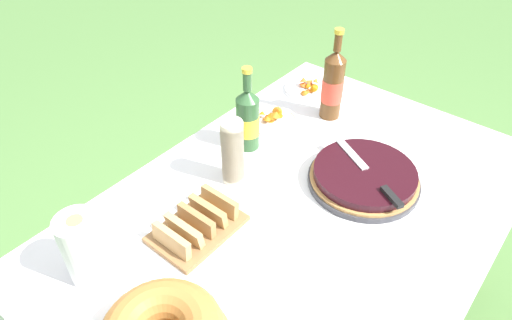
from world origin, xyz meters
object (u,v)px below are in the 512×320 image
(cider_bottle_green, at_px, (248,119))
(cider_bottle_amber, at_px, (333,85))
(bread_board, at_px, (197,225))
(berry_tart, at_px, (364,177))
(paper_towel_roll, at_px, (85,248))
(serving_knife, at_px, (371,174))
(snack_plate_left, at_px, (308,88))
(snack_plate_near, at_px, (272,119))
(cup_stack, at_px, (233,152))

(cider_bottle_green, distance_m, cider_bottle_amber, 0.37)
(cider_bottle_amber, relative_size, bread_board, 1.37)
(cider_bottle_green, xyz_separation_m, bread_board, (-0.40, -0.15, -0.09))
(berry_tart, xyz_separation_m, paper_towel_roll, (-0.77, 0.38, 0.07))
(serving_knife, height_order, bread_board, bread_board)
(snack_plate_left, bearing_deg, snack_plate_near, -175.06)
(serving_knife, height_order, cider_bottle_amber, cider_bottle_amber)
(berry_tart, distance_m, serving_knife, 0.05)
(serving_knife, bearing_deg, paper_towel_roll, 90.30)
(cider_bottle_green, distance_m, snack_plate_near, 0.20)
(serving_knife, distance_m, cider_bottle_amber, 0.43)
(cider_bottle_amber, relative_size, paper_towel_roll, 1.73)
(serving_knife, distance_m, cider_bottle_green, 0.45)
(serving_knife, height_order, paper_towel_roll, paper_towel_roll)
(cider_bottle_green, distance_m, bread_board, 0.44)
(berry_tart, height_order, cup_stack, cup_stack)
(serving_knife, relative_size, snack_plate_left, 1.71)
(berry_tart, bearing_deg, paper_towel_roll, 153.71)
(berry_tart, bearing_deg, serving_knife, -118.56)
(cup_stack, relative_size, cider_bottle_green, 0.73)
(cup_stack, height_order, cider_bottle_amber, cider_bottle_amber)
(serving_knife, height_order, cup_stack, cup_stack)
(cider_bottle_green, bearing_deg, cider_bottle_amber, -19.09)
(cup_stack, xyz_separation_m, cider_bottle_green, (0.17, 0.08, 0.00))
(berry_tart, relative_size, cider_bottle_amber, 1.01)
(paper_towel_roll, bearing_deg, cider_bottle_green, 3.21)
(berry_tart, bearing_deg, cup_stack, 126.55)
(berry_tart, relative_size, snack_plate_near, 1.78)
(serving_knife, relative_size, cup_stack, 1.49)
(snack_plate_near, bearing_deg, cider_bottle_amber, -38.81)
(cup_stack, bearing_deg, serving_knife, -56.95)
(cider_bottle_amber, distance_m, paper_towel_roll, 1.03)
(berry_tart, relative_size, bread_board, 1.38)
(berry_tart, relative_size, snack_plate_left, 1.81)
(berry_tart, xyz_separation_m, bread_board, (-0.49, 0.27, -0.00))
(snack_plate_left, height_order, bread_board, bread_board)
(cider_bottle_green, xyz_separation_m, cider_bottle_amber, (0.35, -0.12, 0.02))
(cider_bottle_green, distance_m, paper_towel_roll, 0.68)
(cider_bottle_green, height_order, cider_bottle_amber, cider_bottle_amber)
(snack_plate_left, bearing_deg, bread_board, -167.10)
(snack_plate_left, bearing_deg, serving_knife, -127.68)
(cider_bottle_green, xyz_separation_m, snack_plate_left, (0.45, 0.05, -0.10))
(serving_knife, distance_m, snack_plate_near, 0.48)
(cup_stack, xyz_separation_m, bread_board, (-0.23, -0.07, -0.09))
(snack_plate_near, bearing_deg, bread_board, -163.34)
(cider_bottle_amber, xyz_separation_m, paper_towel_roll, (-1.03, 0.08, -0.03))
(snack_plate_left, bearing_deg, paper_towel_roll, -175.63)
(cup_stack, bearing_deg, cider_bottle_green, 25.20)
(cider_bottle_green, bearing_deg, paper_towel_roll, -176.79)
(snack_plate_near, relative_size, snack_plate_left, 1.02)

